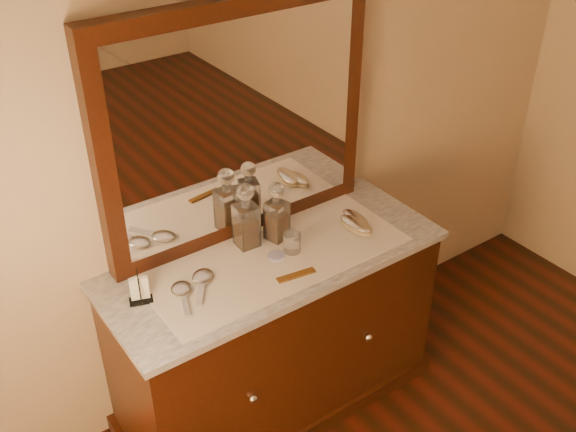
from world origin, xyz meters
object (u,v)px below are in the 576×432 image
at_px(comb, 296,275).
at_px(hand_mirror_inner, 203,280).
at_px(decanter_right, 277,217).
at_px(hand_mirror_outer, 183,292).
at_px(decanter_left, 246,222).
at_px(napkin_rack, 140,290).
at_px(brush_far, 355,219).
at_px(mirror_frame, 238,125).
at_px(dresser_cabinet, 275,335).
at_px(pin_dish, 276,256).
at_px(brush_near, 356,226).

relative_size(comb, hand_mirror_inner, 0.76).
distance_m(decanter_right, hand_mirror_outer, 0.52).
bearing_deg(decanter_left, napkin_rack, -171.66).
xyz_separation_m(comb, decanter_right, (0.09, 0.26, 0.10)).
height_order(brush_far, hand_mirror_inner, brush_far).
bearing_deg(hand_mirror_outer, mirror_frame, 30.36).
relative_size(dresser_cabinet, comb, 8.60).
bearing_deg(decanter_left, hand_mirror_outer, -160.47).
distance_m(dresser_cabinet, decanter_left, 0.57).
height_order(comb, hand_mirror_inner, hand_mirror_inner).
bearing_deg(dresser_cabinet, pin_dish, -88.93).
relative_size(comb, hand_mirror_outer, 0.75).
bearing_deg(mirror_frame, brush_near, -37.16).
bearing_deg(hand_mirror_outer, decanter_left, 19.53).
distance_m(napkin_rack, decanter_right, 0.65).
xyz_separation_m(decanter_right, hand_mirror_inner, (-0.41, -0.08, -0.10)).
xyz_separation_m(mirror_frame, comb, (-0.01, -0.41, -0.49)).
bearing_deg(hand_mirror_outer, brush_near, -3.55).
xyz_separation_m(comb, hand_mirror_outer, (-0.42, 0.16, 0.00)).
bearing_deg(napkin_rack, pin_dish, -7.11).
xyz_separation_m(napkin_rack, hand_mirror_outer, (0.15, -0.06, -0.04)).
bearing_deg(dresser_cabinet, brush_near, -7.77).
bearing_deg(brush_near, decanter_left, 157.45).
height_order(decanter_right, brush_far, decanter_right).
bearing_deg(pin_dish, comb, -92.66).
bearing_deg(comb, pin_dish, 96.19).
distance_m(comb, brush_near, 0.42).
relative_size(pin_dish, hand_mirror_outer, 0.34).
xyz_separation_m(brush_near, hand_mirror_inner, (-0.72, 0.07, -0.01)).
bearing_deg(hand_mirror_inner, decanter_left, 22.09).
bearing_deg(decanter_right, napkin_rack, -176.15).
height_order(napkin_rack, brush_far, napkin_rack).
bearing_deg(hand_mirror_outer, decanter_right, 11.26).
height_order(napkin_rack, decanter_right, decanter_right).
xyz_separation_m(mirror_frame, decanter_left, (-0.05, -0.12, -0.38)).
relative_size(pin_dish, brush_near, 0.40).
xyz_separation_m(dresser_cabinet, decanter_left, (-0.05, 0.13, 0.56)).
distance_m(mirror_frame, hand_mirror_outer, 0.69).
bearing_deg(hand_mirror_inner, comb, -29.88).
height_order(decanter_left, brush_near, decanter_left).
bearing_deg(brush_near, mirror_frame, 142.84).
height_order(mirror_frame, brush_far, mirror_frame).
distance_m(brush_far, hand_mirror_inner, 0.75).
xyz_separation_m(pin_dish, hand_mirror_inner, (-0.32, 0.04, 0.00)).
bearing_deg(brush_far, brush_near, -126.48).
height_order(pin_dish, brush_near, brush_near).
bearing_deg(hand_mirror_outer, pin_dish, -1.93).
xyz_separation_m(pin_dish, comb, (-0.01, -0.15, -0.00)).
height_order(pin_dish, decanter_left, decanter_left).
height_order(pin_dish, decanter_right, decanter_right).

